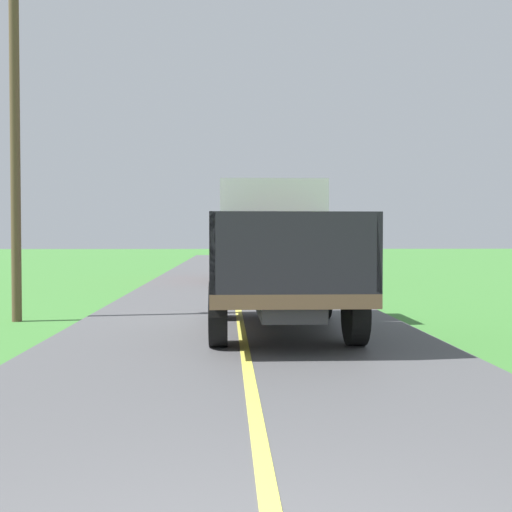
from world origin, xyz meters
TOP-DOWN VIEW (x-y plane):
  - banana_truck_near at (0.64, 9.63)m, footprint 2.38×5.82m
  - banana_truck_far at (0.55, 23.34)m, footprint 2.38×5.81m
  - utility_pole_roadside at (-4.61, 10.92)m, footprint 2.46×0.20m

SIDE VIEW (x-z plane):
  - banana_truck_near at x=0.64m, z-range 0.07..2.87m
  - banana_truck_far at x=0.55m, z-range 0.08..2.88m
  - utility_pole_roadside at x=-4.61m, z-range 0.36..8.12m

